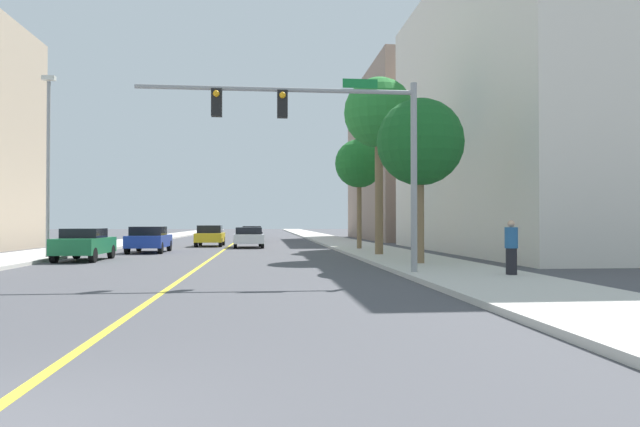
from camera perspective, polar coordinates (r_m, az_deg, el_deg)
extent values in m
plane|color=#47474C|center=(46.53, -8.79, -2.99)|extent=(192.00, 192.00, 0.00)
cube|color=beige|center=(47.78, -19.29, -2.81)|extent=(3.95, 168.00, 0.15)
cube|color=beige|center=(46.89, 1.92, -2.90)|extent=(3.95, 168.00, 0.15)
cube|color=yellow|center=(46.53, -8.79, -2.99)|extent=(0.16, 144.00, 0.01)
cube|color=silver|center=(34.89, 21.33, 9.49)|extent=(11.31, 22.18, 15.92)
cube|color=gray|center=(58.09, 9.84, 5.58)|extent=(11.07, 20.61, 16.51)
cylinder|color=gray|center=(17.82, 9.56, 3.68)|extent=(0.20, 0.20, 5.95)
cylinder|color=gray|center=(17.62, -4.33, 12.50)|extent=(8.55, 0.14, 0.14)
cube|color=black|center=(17.52, -3.86, 11.06)|extent=(0.32, 0.24, 0.84)
sphere|color=orange|center=(17.44, -3.84, 11.96)|extent=(0.20, 0.20, 0.20)
cube|color=black|center=(17.57, -10.50, 11.04)|extent=(0.32, 0.24, 0.84)
sphere|color=orange|center=(17.49, -10.54, 11.94)|extent=(0.20, 0.20, 0.20)
cube|color=#147233|center=(17.92, 4.12, 13.09)|extent=(1.10, 0.04, 0.28)
cylinder|color=gray|center=(28.07, -25.99, 4.11)|extent=(0.16, 0.16, 7.93)
cube|color=beige|center=(28.72, -25.93, 12.32)|extent=(0.56, 0.28, 0.20)
cylinder|color=brown|center=(21.67, 10.20, 1.12)|extent=(0.29, 0.29, 4.63)
sphere|color=#195B23|center=(21.87, 10.19, 7.19)|extent=(3.33, 3.33, 3.33)
cone|color=#195B23|center=(22.10, 12.73, 6.59)|extent=(0.49, 1.43, 1.45)
cone|color=#195B23|center=(22.82, 10.66, 6.35)|extent=(1.30, 0.89, 1.74)
cone|color=#195B23|center=(22.44, 8.11, 6.46)|extent=(1.44, 1.26, 1.74)
cone|color=#195B23|center=(21.75, 7.55, 6.70)|extent=(0.65, 1.77, 1.56)
cone|color=#195B23|center=(20.86, 9.97, 7.03)|extent=(1.79, 1.05, 1.52)
cone|color=#195B23|center=(21.11, 11.98, 6.94)|extent=(1.41, 0.93, 1.61)
cylinder|color=brown|center=(27.50, 6.03, 3.10)|extent=(0.40, 0.40, 6.94)
sphere|color=#287F33|center=(27.96, 6.02, 10.21)|extent=(3.44, 3.44, 3.44)
cone|color=#287F33|center=(28.33, 7.97, 9.65)|extent=(0.70, 1.83, 1.36)
cone|color=#287F33|center=(28.93, 6.34, 9.43)|extent=(1.44, 0.87, 1.50)
cone|color=#287F33|center=(28.30, 4.05, 9.66)|extent=(1.10, 1.49, 1.49)
cone|color=#287F33|center=(27.25, 4.40, 10.07)|extent=(1.11, 1.64, 1.46)
cone|color=#287F33|center=(27.02, 7.02, 10.17)|extent=(1.74, 0.85, 1.65)
cylinder|color=brown|center=(33.39, 4.02, 0.79)|extent=(0.29, 0.29, 5.08)
sphere|color=#1E6B28|center=(33.57, 4.01, 5.12)|extent=(2.90, 2.90, 2.90)
cone|color=#1E6B28|center=(33.76, 5.45, 4.75)|extent=(0.52, 1.49, 1.22)
cone|color=#1E6B28|center=(34.30, 4.72, 4.66)|extent=(1.23, 1.10, 1.42)
cone|color=#1E6B28|center=(34.14, 2.94, 4.68)|extent=(1.40, 1.27, 1.32)
cone|color=#1E6B28|center=(33.31, 2.57, 4.82)|extent=(0.57, 1.52, 1.28)
cone|color=#1E6B28|center=(32.77, 3.33, 4.91)|extent=(1.45, 1.27, 1.46)
cone|color=#1E6B28|center=(32.88, 4.97, 4.90)|extent=(1.44, 1.08, 1.34)
cube|color=white|center=(38.02, -7.32, -2.53)|extent=(2.13, 4.21, 0.60)
cube|color=black|center=(37.80, -7.31, -1.75)|extent=(1.80, 2.20, 0.45)
cylinder|color=black|center=(39.53, -8.63, -2.90)|extent=(0.25, 0.65, 0.64)
cylinder|color=black|center=(39.56, -6.11, -2.90)|extent=(0.25, 0.65, 0.64)
cylinder|color=black|center=(36.51, -8.64, -3.07)|extent=(0.25, 0.65, 0.64)
cylinder|color=black|center=(36.55, -5.91, -3.07)|extent=(0.25, 0.65, 0.64)
cube|color=black|center=(49.48, -7.00, -2.18)|extent=(1.94, 3.99, 0.56)
cube|color=black|center=(49.39, -6.99, -1.57)|extent=(1.65, 2.04, 0.49)
cylinder|color=black|center=(50.89, -7.92, -2.46)|extent=(0.25, 0.65, 0.64)
cylinder|color=black|center=(50.92, -6.14, -2.46)|extent=(0.25, 0.65, 0.64)
cylinder|color=black|center=(48.07, -7.91, -2.55)|extent=(0.25, 0.65, 0.64)
cylinder|color=black|center=(48.10, -6.02, -2.55)|extent=(0.25, 0.65, 0.64)
cube|color=#196638|center=(27.01, -22.90, -3.04)|extent=(1.79, 3.90, 0.69)
cube|color=black|center=(26.94, -22.93, -1.86)|extent=(1.57, 1.76, 0.42)
cylinder|color=black|center=(25.46, -22.15, -3.95)|extent=(0.22, 0.64, 0.64)
cylinder|color=black|center=(25.95, -25.49, -3.87)|extent=(0.22, 0.64, 0.64)
cylinder|color=black|center=(28.14, -20.52, -3.67)|extent=(0.22, 0.64, 0.64)
cylinder|color=black|center=(28.59, -23.57, -3.60)|extent=(0.22, 0.64, 0.64)
cube|color=#1E389E|center=(32.97, -17.02, -2.70)|extent=(2.00, 4.15, 0.65)
cube|color=black|center=(32.69, -17.10, -1.72)|extent=(1.74, 2.13, 0.49)
cylinder|color=black|center=(34.63, -17.99, -3.15)|extent=(0.23, 0.64, 0.64)
cylinder|color=black|center=(34.33, -15.13, -3.18)|extent=(0.23, 0.64, 0.64)
cylinder|color=black|center=(31.68, -19.07, -3.36)|extent=(0.23, 0.64, 0.64)
cylinder|color=black|center=(31.34, -15.96, -3.40)|extent=(0.23, 0.64, 0.64)
cube|color=gold|center=(40.52, -11.14, -2.40)|extent=(1.87, 3.84, 0.62)
cube|color=black|center=(40.33, -11.16, -1.58)|extent=(1.64, 1.77, 0.54)
cylinder|color=black|center=(41.97, -12.10, -2.77)|extent=(0.22, 0.64, 0.64)
cylinder|color=black|center=(41.82, -9.84, -2.79)|extent=(0.22, 0.64, 0.64)
cylinder|color=black|center=(39.25, -12.54, -2.90)|extent=(0.22, 0.64, 0.64)
cylinder|color=black|center=(39.10, -10.12, -2.92)|extent=(0.22, 0.64, 0.64)
cylinder|color=black|center=(17.59, 18.94, -4.64)|extent=(0.32, 0.32, 0.78)
cylinder|color=#26598C|center=(17.56, 18.93, -2.35)|extent=(0.38, 0.38, 0.62)
sphere|color=tan|center=(17.56, 18.92, -0.99)|extent=(0.21, 0.21, 0.21)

